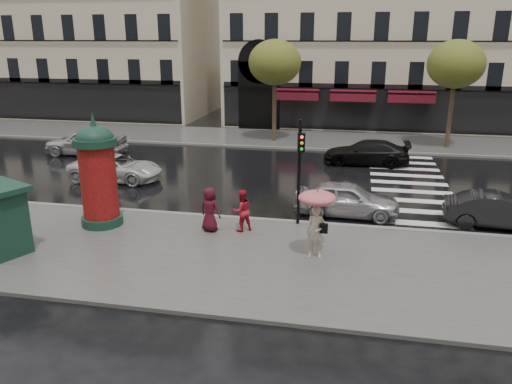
% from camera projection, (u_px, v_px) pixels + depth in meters
% --- Properties ---
extents(ground, '(160.00, 160.00, 0.00)m').
position_uv_depth(ground, '(245.00, 254.00, 16.25)').
color(ground, black).
rests_on(ground, ground).
extents(near_sidewalk, '(90.00, 7.00, 0.12)m').
position_uv_depth(near_sidewalk, '(241.00, 259.00, 15.76)').
color(near_sidewalk, '#474744').
rests_on(near_sidewalk, ground).
extents(far_sidewalk, '(90.00, 6.00, 0.12)m').
position_uv_depth(far_sidewalk, '(305.00, 139.00, 34.01)').
color(far_sidewalk, '#474744').
rests_on(far_sidewalk, ground).
extents(near_kerb, '(90.00, 0.25, 0.14)m').
position_uv_depth(near_kerb, '(262.00, 220.00, 19.03)').
color(near_kerb, slate).
rests_on(near_kerb, ground).
extents(far_kerb, '(90.00, 0.25, 0.14)m').
position_uv_depth(far_kerb, '(300.00, 149.00, 31.20)').
color(far_kerb, slate).
rests_on(far_kerb, ground).
extents(zebra_crossing, '(3.60, 11.75, 0.01)m').
position_uv_depth(zebra_crossing, '(409.00, 183.00, 24.10)').
color(zebra_crossing, silver).
rests_on(zebra_crossing, ground).
extents(tree_far_left, '(3.40, 3.40, 6.64)m').
position_uv_depth(tree_far_left, '(275.00, 63.00, 31.93)').
color(tree_far_left, '#38281C').
rests_on(tree_far_left, ground).
extents(tree_far_right, '(3.40, 3.40, 6.64)m').
position_uv_depth(tree_far_right, '(456.00, 65.00, 29.87)').
color(tree_far_right, '#38281C').
rests_on(tree_far_right, ground).
extents(woman_umbrella, '(1.16, 1.16, 2.23)m').
position_uv_depth(woman_umbrella, '(317.00, 213.00, 15.32)').
color(woman_umbrella, beige).
rests_on(woman_umbrella, near_sidewalk).
extents(woman_red, '(0.94, 0.92, 1.53)m').
position_uv_depth(woman_red, '(242.00, 210.00, 17.65)').
color(woman_red, red).
rests_on(woman_red, near_sidewalk).
extents(man_burgundy, '(0.90, 0.74, 1.60)m').
position_uv_depth(man_burgundy, '(210.00, 209.00, 17.64)').
color(man_burgundy, '#410D17').
rests_on(man_burgundy, near_sidewalk).
extents(morris_column, '(1.54, 1.54, 4.15)m').
position_uv_depth(morris_column, '(98.00, 172.00, 17.91)').
color(morris_column, '#143326').
rests_on(morris_column, near_sidewalk).
extents(traffic_light, '(0.29, 0.38, 3.88)m').
position_uv_depth(traffic_light, '(300.00, 163.00, 17.80)').
color(traffic_light, black).
rests_on(traffic_light, near_sidewalk).
extents(car_silver, '(4.07, 1.73, 1.37)m').
position_uv_depth(car_silver, '(347.00, 199.00, 19.52)').
color(car_silver, silver).
rests_on(car_silver, ground).
extents(car_darkgrey, '(3.94, 1.63, 1.27)m').
position_uv_depth(car_darkgrey, '(499.00, 211.00, 18.36)').
color(car_darkgrey, black).
rests_on(car_darkgrey, ground).
extents(car_white, '(4.53, 2.11, 1.25)m').
position_uv_depth(car_white, '(116.00, 168.00, 24.39)').
color(car_white, silver).
rests_on(car_white, ground).
extents(car_black, '(4.63, 1.90, 1.34)m').
position_uv_depth(car_black, '(366.00, 152.00, 27.46)').
color(car_black, black).
rests_on(car_black, ground).
extents(car_far_silver, '(4.84, 2.17, 1.62)m').
position_uv_depth(car_far_silver, '(86.00, 142.00, 29.61)').
color(car_far_silver, silver).
rests_on(car_far_silver, ground).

